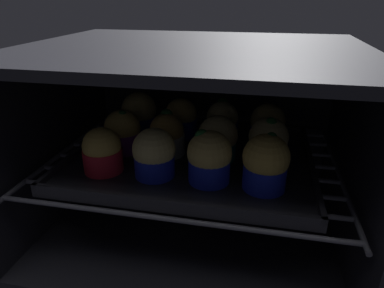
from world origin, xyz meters
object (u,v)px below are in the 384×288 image
at_px(muffin_row0_col0, 102,152).
at_px(muffin_row1_col3, 268,142).
at_px(muffin_row0_col2, 209,158).
at_px(baking_tray, 192,158).
at_px(muffin_row1_col2, 218,139).
at_px(muffin_row1_col0, 123,132).
at_px(muffin_row2_col1, 181,119).
at_px(muffin_row2_col2, 222,122).
at_px(muffin_row1_col1, 167,135).
at_px(muffin_row2_col0, 139,114).
at_px(muffin_row0_col3, 266,163).
at_px(muffin_row0_col1, 154,154).
at_px(muffin_row2_col3, 267,125).

relative_size(muffin_row0_col0, muffin_row1_col3, 0.88).
distance_m(muffin_row0_col0, muffin_row0_col2, 0.19).
distance_m(baking_tray, muffin_row1_col2, 0.07).
bearing_deg(muffin_row1_col0, muffin_row0_col2, -24.70).
height_order(muffin_row2_col1, muffin_row2_col2, muffin_row2_col2).
bearing_deg(muffin_row1_col1, muffin_row2_col1, 86.59).
distance_m(muffin_row1_col2, muffin_row1_col3, 0.09).
height_order(muffin_row1_col2, muffin_row2_col1, same).
bearing_deg(muffin_row2_col2, muffin_row0_col0, -135.25).
xyz_separation_m(muffin_row0_col0, muffin_row2_col0, (0.00, 0.18, 0.01)).
distance_m(muffin_row0_col3, muffin_row2_col1, 0.26).
height_order(muffin_row1_col3, muffin_row2_col0, muffin_row2_col0).
height_order(muffin_row0_col0, muffin_row1_col0, muffin_row1_col0).
bearing_deg(muffin_row0_col2, muffin_row0_col3, -2.68).
bearing_deg(muffin_row0_col1, muffin_row1_col3, 25.69).
bearing_deg(muffin_row0_col0, muffin_row2_col0, 89.39).
bearing_deg(muffin_row0_col1, muffin_row2_col3, 44.21).
height_order(muffin_row0_col0, muffin_row2_col3, muffin_row2_col3).
bearing_deg(muffin_row1_col1, muffin_row1_col3, 0.29).
height_order(muffin_row0_col1, muffin_row1_col2, same).
bearing_deg(muffin_row1_col0, muffin_row2_col0, 90.30).
height_order(muffin_row1_col3, muffin_row2_col1, muffin_row1_col3).
relative_size(muffin_row1_col1, muffin_row2_col1, 1.04).
bearing_deg(muffin_row1_col1, muffin_row2_col2, 44.44).
distance_m(baking_tray, muffin_row2_col3, 0.17).
relative_size(muffin_row0_col2, muffin_row1_col2, 1.07).
height_order(muffin_row0_col1, muffin_row2_col3, muffin_row0_col1).
bearing_deg(muffin_row0_col3, muffin_row0_col0, 179.35).
relative_size(muffin_row0_col0, muffin_row1_col2, 0.94).
relative_size(muffin_row0_col1, muffin_row1_col0, 1.00).
height_order(muffin_row0_col1, muffin_row2_col1, muffin_row0_col1).
distance_m(muffin_row0_col2, muffin_row1_col1, 0.13).
relative_size(muffin_row0_col1, muffin_row1_col3, 0.95).
relative_size(muffin_row0_col1, muffin_row1_col1, 0.98).
distance_m(muffin_row1_col0, muffin_row2_col1, 0.13).
distance_m(muffin_row1_col0, muffin_row1_col2, 0.18).
bearing_deg(muffin_row1_col2, muffin_row2_col0, 153.79).
height_order(muffin_row0_col2, muffin_row2_col1, muffin_row0_col2).
distance_m(muffin_row0_col3, muffin_row1_col3, 0.09).
xyz_separation_m(muffin_row0_col0, muffin_row2_col2, (0.18, 0.18, 0.00)).
xyz_separation_m(muffin_row0_col1, muffin_row1_col2, (0.09, 0.09, -0.00)).
bearing_deg(muffin_row1_col3, muffin_row0_col2, -135.91).
bearing_deg(muffin_row1_col1, muffin_row0_col2, -42.73).
xyz_separation_m(muffin_row1_col1, muffin_row1_col3, (0.19, 0.00, 0.00)).
relative_size(baking_tray, muffin_row1_col2, 5.31).
relative_size(muffin_row2_col1, muffin_row2_col2, 0.96).
bearing_deg(muffin_row0_col3, muffin_row2_col1, 133.91).
height_order(muffin_row1_col1, muffin_row2_col0, muffin_row2_col0).
distance_m(muffin_row2_col0, muffin_row2_col2, 0.18).
bearing_deg(muffin_row0_col2, muffin_row2_col0, 135.71).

